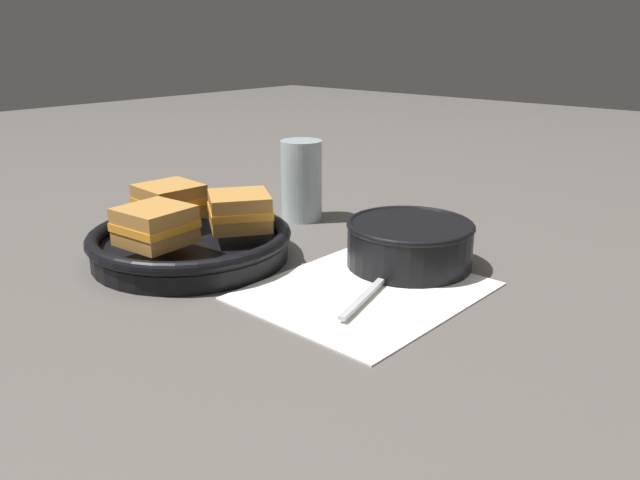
# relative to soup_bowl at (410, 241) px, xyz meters

# --- Properties ---
(ground_plane) EXTENTS (4.00, 4.00, 0.00)m
(ground_plane) POSITION_rel_soup_bowl_xyz_m (-0.06, 0.06, -0.03)
(ground_plane) COLOR #56514C
(napkin) EXTENTS (0.27, 0.23, 0.00)m
(napkin) POSITION_rel_soup_bowl_xyz_m (-0.10, -0.01, -0.03)
(napkin) COLOR white
(napkin) RESTS_ON ground_plane
(soup_bowl) EXTENTS (0.16, 0.16, 0.06)m
(soup_bowl) POSITION_rel_soup_bowl_xyz_m (0.00, 0.00, 0.00)
(soup_bowl) COLOR black
(soup_bowl) RESTS_ON ground_plane
(spoon) EXTENTS (0.17, 0.06, 0.01)m
(spoon) POSITION_rel_soup_bowl_xyz_m (-0.07, -0.01, -0.03)
(spoon) COLOR #B7B7BC
(spoon) RESTS_ON napkin
(skillet) EXTENTS (0.27, 0.27, 0.04)m
(skillet) POSITION_rel_soup_bowl_xyz_m (-0.17, 0.23, -0.01)
(skillet) COLOR black
(skillet) RESTS_ON ground_plane
(sandwich_near_left) EXTENTS (0.08, 0.08, 0.05)m
(sandwich_near_left) POSITION_rel_soup_bowl_xyz_m (-0.23, 0.22, 0.03)
(sandwich_near_left) COLOR #B27A38
(sandwich_near_left) RESTS_ON skillet
(sandwich_near_right) EXTENTS (0.11, 0.11, 0.05)m
(sandwich_near_right) POSITION_rel_soup_bowl_xyz_m (-0.12, 0.19, 0.03)
(sandwich_near_right) COLOR #B27A38
(sandwich_near_right) RESTS_ON skillet
(sandwich_far_left) EXTENTS (0.08, 0.08, 0.05)m
(sandwich_far_left) POSITION_rel_soup_bowl_xyz_m (-0.15, 0.30, 0.03)
(sandwich_far_left) COLOR #B27A38
(sandwich_far_left) RESTS_ON skillet
(drinking_glass) EXTENTS (0.07, 0.07, 0.13)m
(drinking_glass) POSITION_rel_soup_bowl_xyz_m (0.07, 0.25, 0.03)
(drinking_glass) COLOR silver
(drinking_glass) RESTS_ON ground_plane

